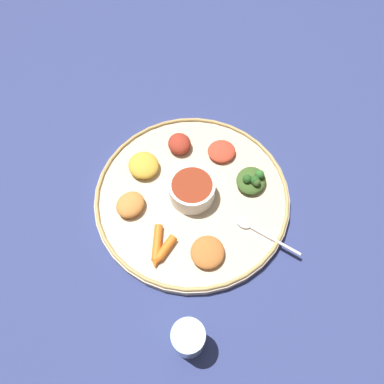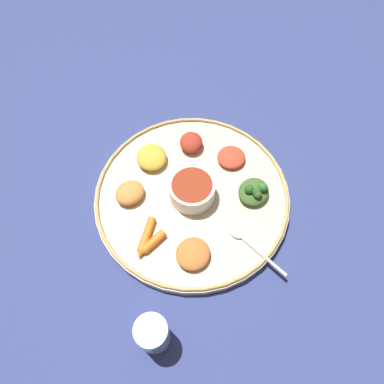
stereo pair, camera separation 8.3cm
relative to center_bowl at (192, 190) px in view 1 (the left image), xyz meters
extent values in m
plane|color=navy|center=(0.00, 0.00, -0.05)|extent=(2.40, 2.40, 0.00)
cylinder|color=#C6B293|center=(0.00, 0.00, -0.04)|extent=(0.43, 0.43, 0.02)
torus|color=tan|center=(0.00, 0.00, -0.02)|extent=(0.43, 0.43, 0.01)
cylinder|color=silver|center=(0.00, 0.00, 0.00)|extent=(0.10, 0.10, 0.05)
cylinder|color=maroon|center=(0.00, 0.00, 0.02)|extent=(0.09, 0.09, 0.01)
ellipsoid|color=silver|center=(0.04, -0.12, -0.02)|extent=(0.03, 0.04, 0.01)
cylinder|color=silver|center=(0.06, -0.20, -0.02)|extent=(0.04, 0.11, 0.01)
ellipsoid|color=#385623|center=(0.12, -0.06, -0.01)|extent=(0.09, 0.09, 0.02)
sphere|color=#23511E|center=(0.12, -0.07, 0.01)|extent=(0.02, 0.02, 0.02)
sphere|color=#2D6628|center=(0.14, -0.07, 0.01)|extent=(0.02, 0.02, 0.02)
sphere|color=#385623|center=(0.12, -0.08, 0.00)|extent=(0.02, 0.02, 0.02)
sphere|color=#23511E|center=(0.11, -0.06, 0.00)|extent=(0.02, 0.02, 0.02)
cylinder|color=orange|center=(-0.13, -0.04, -0.02)|extent=(0.07, 0.07, 0.02)
cone|color=orange|center=(-0.16, -0.07, -0.02)|extent=(0.02, 0.02, 0.02)
cylinder|color=orange|center=(-0.12, -0.06, -0.02)|extent=(0.06, 0.03, 0.02)
cone|color=orange|center=(-0.16, -0.07, -0.02)|extent=(0.02, 0.02, 0.02)
ellipsoid|color=gold|center=(-0.04, 0.12, -0.01)|extent=(0.08, 0.09, 0.03)
ellipsoid|color=#C67A38|center=(-0.12, 0.06, -0.01)|extent=(0.08, 0.07, 0.03)
ellipsoid|color=#B2662D|center=(-0.07, -0.12, -0.01)|extent=(0.10, 0.10, 0.02)
ellipsoid|color=#B73D28|center=(0.13, 0.04, -0.02)|extent=(0.09, 0.09, 0.02)
ellipsoid|color=maroon|center=(0.06, 0.12, -0.01)|extent=(0.07, 0.08, 0.03)
cylinder|color=silver|center=(-0.21, -0.22, 0.00)|extent=(0.06, 0.06, 0.10)
cylinder|color=tan|center=(-0.21, -0.22, -0.02)|extent=(0.05, 0.05, 0.04)
camera|label=1|loc=(-0.26, -0.30, 0.72)|focal=35.56mm
camera|label=2|loc=(-0.19, -0.34, 0.72)|focal=35.56mm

